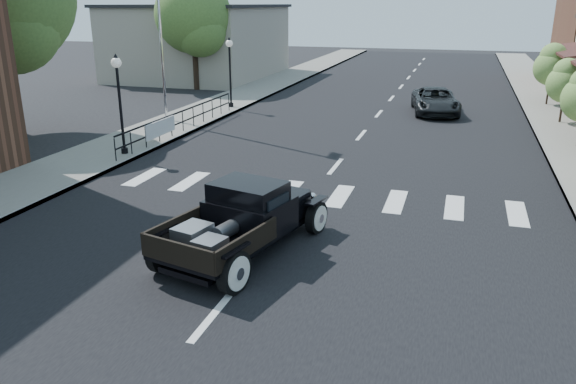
% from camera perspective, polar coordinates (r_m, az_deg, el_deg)
% --- Properties ---
extents(ground, '(120.00, 120.00, 0.00)m').
position_cam_1_polar(ground, '(12.93, -1.96, -5.73)').
color(ground, black).
rests_on(ground, ground).
extents(road, '(14.00, 80.00, 0.02)m').
position_cam_1_polar(road, '(26.93, 8.58, 7.08)').
color(road, black).
rests_on(road, ground).
extents(road_markings, '(12.00, 60.00, 0.06)m').
position_cam_1_polar(road_markings, '(22.12, 6.54, 4.61)').
color(road_markings, silver).
rests_on(road_markings, ground).
extents(sidewalk_left, '(3.00, 80.00, 0.15)m').
position_cam_1_polar(sidewalk_left, '(29.38, -8.18, 8.19)').
color(sidewalk_left, gray).
rests_on(sidewalk_left, ground).
extents(sidewalk_right, '(3.00, 80.00, 0.15)m').
position_cam_1_polar(sidewalk_right, '(27.03, 26.74, 5.47)').
color(sidewalk_right, gray).
rests_on(sidewalk_right, ground).
extents(low_building_left, '(10.00, 12.00, 5.00)m').
position_cam_1_polar(low_building_left, '(43.52, -8.90, 14.75)').
color(low_building_left, '#A79E8C').
rests_on(low_building_left, ground).
extents(railing, '(0.08, 10.00, 1.00)m').
position_cam_1_polar(railing, '(24.35, -10.65, 7.27)').
color(railing, black).
rests_on(railing, sidewalk_left).
extents(banner, '(0.04, 2.20, 0.60)m').
position_cam_1_polar(banner, '(22.64, -12.77, 5.76)').
color(banner, silver).
rests_on(banner, sidewalk_left).
extents(lamp_post_b, '(0.36, 0.36, 3.52)m').
position_cam_1_polar(lamp_post_b, '(20.89, -16.68, 8.48)').
color(lamp_post_b, black).
rests_on(lamp_post_b, sidewalk_left).
extents(lamp_post_c, '(0.36, 0.36, 3.52)m').
position_cam_1_polar(lamp_post_c, '(29.64, -5.90, 11.97)').
color(lamp_post_c, black).
rests_on(lamp_post_c, sidewalk_left).
extents(big_tree_near, '(5.89, 5.89, 8.64)m').
position_cam_1_polar(big_tree_near, '(26.20, -26.86, 14.55)').
color(big_tree_near, '#46672C').
rests_on(big_tree_near, ground).
extents(big_tree_far, '(4.75, 4.75, 6.98)m').
position_cam_1_polar(big_tree_far, '(36.99, -9.52, 15.60)').
color(big_tree_far, '#46672C').
rests_on(big_tree_far, ground).
extents(small_tree_d, '(1.66, 1.66, 2.76)m').
position_cam_1_polar(small_tree_d, '(28.49, 26.25, 9.12)').
color(small_tree_d, olive).
rests_on(small_tree_d, sidewalk_right).
extents(small_tree_e, '(1.85, 1.85, 3.08)m').
position_cam_1_polar(small_tree_e, '(33.36, 25.11, 10.71)').
color(small_tree_e, olive).
rests_on(small_tree_e, sidewalk_right).
extents(hotrod_pickup, '(3.23, 5.09, 1.63)m').
position_cam_1_polar(hotrod_pickup, '(12.43, -4.54, -2.72)').
color(hotrod_pickup, black).
rests_on(hotrod_pickup, ground).
extents(second_car, '(2.80, 4.84, 1.27)m').
position_cam_1_polar(second_car, '(29.49, 14.74, 8.92)').
color(second_car, black).
rests_on(second_car, ground).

